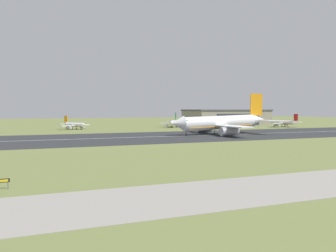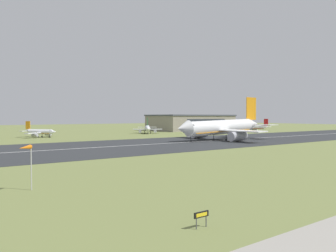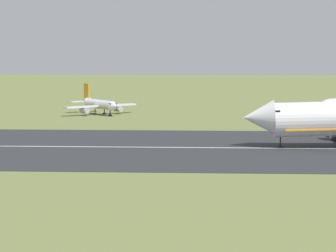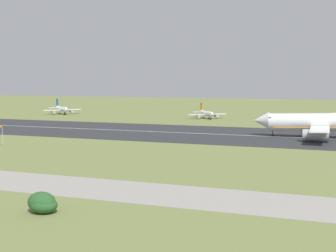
% 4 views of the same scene
% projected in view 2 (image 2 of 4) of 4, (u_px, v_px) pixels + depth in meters
% --- Properties ---
extents(ground_plane, '(758.95, 758.95, 0.00)m').
position_uv_depth(ground_plane, '(212.00, 175.00, 56.49)').
color(ground_plane, olive).
extents(runway_strip, '(518.95, 54.88, 0.06)m').
position_uv_depth(runway_strip, '(87.00, 148.00, 103.44)').
color(runway_strip, '#2B2D30').
rests_on(runway_strip, ground_plane).
extents(runway_centreline, '(467.06, 0.70, 0.01)m').
position_uv_depth(runway_centreline, '(87.00, 148.00, 103.44)').
color(runway_centreline, silver).
rests_on(runway_centreline, runway_strip).
extents(hangar_building, '(58.68, 35.33, 11.32)m').
position_uv_depth(hangar_building, '(191.00, 122.00, 239.65)').
color(hangar_building, gray).
rests_on(hangar_building, ground_plane).
extents(airplane_landing, '(48.30, 45.31, 18.82)m').
position_uv_depth(airplane_landing, '(221.00, 128.00, 139.01)').
color(airplane_landing, white).
rests_on(airplane_landing, ground_plane).
extents(airplane_parked_west, '(22.97, 21.40, 8.53)m').
position_uv_depth(airplane_parked_west, '(253.00, 127.00, 214.21)').
color(airplane_parked_west, white).
rests_on(airplane_parked_west, ground_plane).
extents(airplane_parked_centre, '(17.89, 17.04, 7.78)m').
position_uv_depth(airplane_parked_centre, '(40.00, 132.00, 156.79)').
color(airplane_parked_centre, silver).
rests_on(airplane_parked_centre, ground_plane).
extents(airplane_parked_far_east, '(18.24, 20.54, 9.40)m').
position_uv_depth(airplane_parked_far_east, '(148.00, 128.00, 192.67)').
color(airplane_parked_far_east, silver).
rests_on(airplane_parked_far_east, ground_plane).
extents(windsock_pole, '(2.14, 2.08, 6.23)m').
position_uv_depth(windsock_pole, '(26.00, 150.00, 43.28)').
color(windsock_pole, '#B7B7BC').
rests_on(windsock_pole, ground_plane).
extents(runway_sign, '(1.66, 0.13, 1.50)m').
position_uv_depth(runway_sign, '(201.00, 216.00, 29.37)').
color(runway_sign, '#4C4C51').
rests_on(runway_sign, ground_plane).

